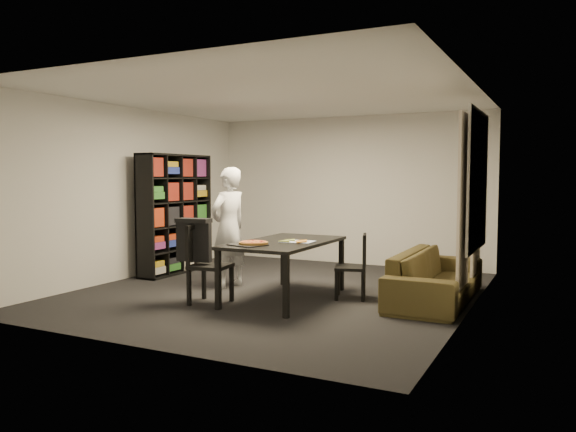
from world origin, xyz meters
The scene contains 16 objects.
room centered at (0.00, 0.00, 1.30)m, with size 5.01×5.51×2.61m.
window_pane centered at (2.48, 0.60, 1.50)m, with size 0.02×1.40×1.60m, color black.
window_frame centered at (2.48, 0.60, 1.50)m, with size 0.03×1.52×1.72m, color white.
curtain_left centered at (2.40, 0.08, 1.15)m, with size 0.03×0.70×2.25m, color beige.
curtain_right centered at (2.40, 1.12, 1.15)m, with size 0.03×0.70×2.25m, color beige.
bookshelf centered at (-2.16, 0.60, 0.95)m, with size 0.35×1.50×1.90m, color black.
dining_table centered at (0.30, -0.37, 0.67)m, with size 0.99×1.77×0.74m.
chair_left centered at (-0.49, -1.00, 0.55)m, with size 0.50×0.50×0.96m.
chair_right centered at (1.11, 0.07, 0.47)m, with size 0.48×0.48×0.83m.
draped_jacket centered at (-0.62, -1.02, 0.80)m, with size 0.46×0.24×0.53m.
person centered at (-0.76, -0.01, 0.84)m, with size 0.61×0.40×1.68m, color white.
baking_tray centered at (0.11, -0.95, 0.75)m, with size 0.40×0.32×0.01m, color black.
pepperoni_pizza centered at (0.15, -0.89, 0.77)m, with size 0.35×0.35×0.03m.
kitchen_towel centered at (0.49, -0.38, 0.74)m, with size 0.40×0.30×0.01m, color white.
pizza_slices centered at (0.47, -0.41, 0.75)m, with size 0.37×0.31×0.01m, color gold, non-canonical shape.
sofa centered at (2.04, 0.36, 0.31)m, with size 2.12×0.83×0.62m, color #3F3E19.
Camera 1 is at (3.47, -6.63, 1.56)m, focal length 35.00 mm.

